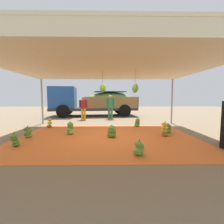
{
  "coord_description": "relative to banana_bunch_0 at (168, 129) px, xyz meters",
  "views": [
    {
      "loc": [
        0.12,
        -5.72,
        1.46
      ],
      "look_at": [
        0.24,
        1.99,
        0.79
      ],
      "focal_mm": 24.69,
      "sensor_mm": 36.0,
      "label": 1
    }
  ],
  "objects": [
    {
      "name": "worker_0",
      "position": [
        -4.27,
        4.34,
        0.73
      ],
      "size": [
        0.58,
        0.36,
        1.6
      ],
      "color": "orange",
      "rests_on": "ground"
    },
    {
      "name": "banana_bunch_1",
      "position": [
        -5.45,
        1.31,
        0.03
      ],
      "size": [
        0.35,
        0.34,
        0.51
      ],
      "color": "#996628",
      "rests_on": "tarp_orange"
    },
    {
      "name": "banana_bunch_5",
      "position": [
        -0.32,
        -0.5,
        0.06
      ],
      "size": [
        0.33,
        0.31,
        0.58
      ],
      "color": "#996628",
      "rests_on": "tarp_orange"
    },
    {
      "name": "cargo_truck_main",
      "position": [
        -3.9,
        6.82,
        1.07
      ],
      "size": [
        7.29,
        3.29,
        2.4
      ],
      "color": "#2D2D2D",
      "rests_on": "ground"
    },
    {
      "name": "banana_bunch_7",
      "position": [
        -2.37,
        -0.62,
        0.02
      ],
      "size": [
        0.47,
        0.47,
        0.47
      ],
      "color": "#518428",
      "rests_on": "tarp_orange"
    },
    {
      "name": "ground_plane",
      "position": [
        -2.57,
        2.4,
        -0.2
      ],
      "size": [
        40.0,
        40.0,
        0.0
      ],
      "primitive_type": "plane",
      "color": "#7F6B51"
    },
    {
      "name": "worker_1",
      "position": [
        -2.4,
        4.77,
        0.81
      ],
      "size": [
        0.63,
        0.39,
        1.73
      ],
      "color": "#337A4C",
      "rests_on": "ground"
    },
    {
      "name": "banana_bunch_2",
      "position": [
        -5.32,
        -1.72,
        -0.0
      ],
      "size": [
        0.31,
        0.29,
        0.46
      ],
      "color": "#477523",
      "rests_on": "tarp_orange"
    },
    {
      "name": "tarp_orange",
      "position": [
        -2.57,
        -0.6,
        -0.19
      ],
      "size": [
        6.63,
        4.92,
        0.01
      ],
      "primitive_type": "cube",
      "color": "orange",
      "rests_on": "ground"
    },
    {
      "name": "banana_bunch_6",
      "position": [
        -4.05,
        -0.11,
        0.04
      ],
      "size": [
        0.38,
        0.4,
        0.52
      ],
      "color": "#75A83D",
      "rests_on": "tarp_orange"
    },
    {
      "name": "banana_bunch_3",
      "position": [
        -5.49,
        -0.64,
        0.0
      ],
      "size": [
        0.4,
        0.41,
        0.45
      ],
      "color": "#75A83D",
      "rests_on": "tarp_orange"
    },
    {
      "name": "tent_canopy",
      "position": [
        -2.56,
        -0.69,
        2.38
      ],
      "size": [
        8.0,
        7.0,
        2.66
      ],
      "color": "#9EA0A5",
      "rests_on": "ground"
    },
    {
      "name": "banana_bunch_0",
      "position": [
        0.0,
        0.0,
        0.0
      ],
      "size": [
        0.36,
        0.37,
        0.43
      ],
      "color": "#518428",
      "rests_on": "tarp_orange"
    },
    {
      "name": "banana_bunch_8",
      "position": [
        -1.0,
        1.57,
        0.01
      ],
      "size": [
        0.36,
        0.35,
        0.47
      ],
      "color": "#75A83D",
      "rests_on": "tarp_orange"
    },
    {
      "name": "banana_bunch_4",
      "position": [
        -1.7,
        -2.5,
        -0.01
      ],
      "size": [
        0.36,
        0.34,
        0.42
      ],
      "color": "#518428",
      "rests_on": "tarp_orange"
    }
  ]
}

